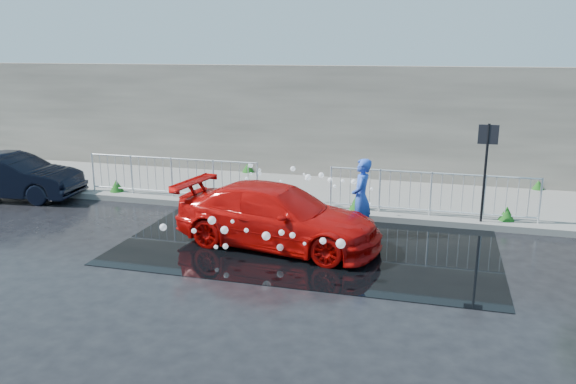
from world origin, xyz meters
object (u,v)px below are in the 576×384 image
at_px(dark_car, 12,177).
at_px(person, 361,198).
at_px(sign_post, 486,157).
at_px(red_car, 278,216).

xyz_separation_m(dark_car, person, (10.02, -0.62, 0.25)).
distance_m(sign_post, dark_car, 12.79).
height_order(red_car, dark_car, red_car).
xyz_separation_m(sign_post, red_car, (-4.33, -2.45, -1.07)).
height_order(dark_car, person, person).
relative_size(sign_post, dark_car, 0.64).
bearing_deg(person, red_car, -55.40).
bearing_deg(sign_post, red_car, -150.49).
relative_size(sign_post, red_car, 0.55).
height_order(sign_post, dark_car, sign_post).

